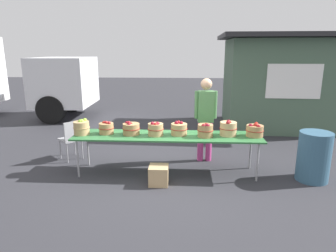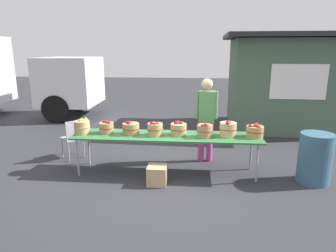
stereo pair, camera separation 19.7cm
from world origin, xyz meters
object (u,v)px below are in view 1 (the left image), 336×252
apple_basket_green_0 (82,127)px  apple_basket_red_2 (156,129)px  produce_crate (159,175)px  trash_barrel (314,157)px  apple_basket_red_0 (106,128)px  apple_basket_red_3 (179,129)px  vendor_adult (206,113)px  apple_basket_red_4 (205,130)px  apple_basket_red_1 (131,129)px  apple_basket_red_6 (255,130)px  folding_chair (72,137)px  market_table (167,137)px  apple_basket_red_5 (228,128)px

apple_basket_green_0 → apple_basket_red_2: (1.40, -0.01, -0.01)m
apple_basket_green_0 → produce_crate: (1.49, -0.49, -0.72)m
trash_barrel → apple_basket_red_0: bearing=176.4°
trash_barrel → apple_basket_red_3: bearing=174.4°
apple_basket_green_0 → apple_basket_red_0: apple_basket_green_0 is taller
vendor_adult → apple_basket_red_4: bearing=83.6°
apple_basket_red_0 → apple_basket_red_3: size_ratio=0.92×
apple_basket_red_2 → apple_basket_red_4: (0.92, -0.04, 0.00)m
apple_basket_green_0 → vendor_adult: size_ratio=0.18×
apple_basket_red_1 → vendor_adult: bearing=25.6°
apple_basket_green_0 → apple_basket_red_6: (3.23, 0.04, -0.02)m
apple_basket_red_2 → folding_chair: 1.99m
market_table → apple_basket_red_4: size_ratio=11.74×
apple_basket_red_3 → folding_chair: apple_basket_red_3 is taller
apple_basket_red_1 → apple_basket_red_2: (0.47, -0.04, 0.01)m
apple_basket_red_1 → trash_barrel: size_ratio=0.37×
produce_crate → apple_basket_red_2: bearing=100.7°
apple_basket_red_1 → apple_basket_red_4: (1.38, -0.08, 0.01)m
apple_basket_green_0 → apple_basket_red_3: size_ratio=0.97×
apple_basket_red_2 → vendor_adult: size_ratio=0.17×
apple_basket_red_4 → vendor_adult: bearing=86.2°
apple_basket_red_6 → produce_crate: (-1.73, -0.53, -0.70)m
apple_basket_red_5 → apple_basket_red_1: bearing=-179.0°
market_table → apple_basket_green_0: bearing=-179.1°
folding_chair → produce_crate: (1.95, -1.12, -0.34)m
apple_basket_red_0 → apple_basket_red_1: (0.48, -0.03, 0.00)m
apple_basket_red_2 → apple_basket_red_4: size_ratio=1.01×
apple_basket_red_4 → apple_basket_red_5: bearing=14.7°
apple_basket_red_6 → folding_chair: (-3.68, 0.59, -0.36)m
apple_basket_red_2 → vendor_adult: 1.22m
apple_basket_red_4 → apple_basket_red_6: 0.91m
apple_basket_red_6 → vendor_adult: bearing=141.4°
market_table → vendor_adult: bearing=42.7°
apple_basket_green_0 → produce_crate: apple_basket_green_0 is taller
vendor_adult → produce_crate: size_ratio=5.21×
apple_basket_red_1 → apple_basket_red_6: (2.29, 0.00, -0.00)m
trash_barrel → produce_crate: (-2.76, -0.32, -0.28)m
trash_barrel → apple_basket_red_5: bearing=171.0°
market_table → trash_barrel: bearing=-4.3°
apple_basket_red_1 → market_table: bearing=-0.8°
apple_basket_red_4 → produce_crate: size_ratio=0.89×
apple_basket_green_0 → apple_basket_red_4: bearing=-1.1°
apple_basket_red_1 → produce_crate: apple_basket_red_1 is taller
vendor_adult → folding_chair: (-2.82, -0.10, -0.52)m
apple_basket_red_1 → produce_crate: 1.04m
market_table → produce_crate: 0.77m
vendor_adult → apple_basket_green_0: bearing=14.3°
apple_basket_red_2 → apple_basket_red_5: size_ratio=0.93×
trash_barrel → produce_crate: trash_barrel is taller
apple_basket_green_0 → apple_basket_red_6: size_ratio=0.94×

